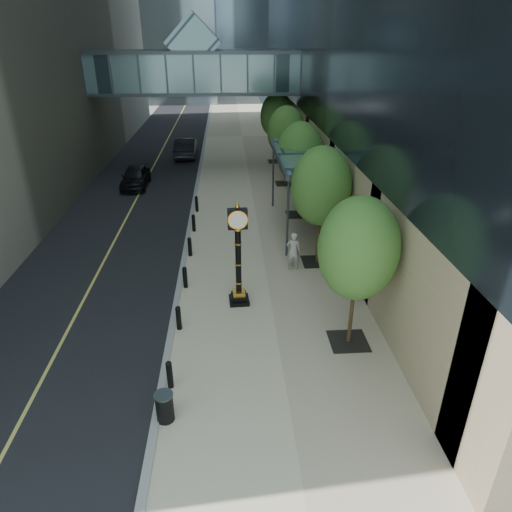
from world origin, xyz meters
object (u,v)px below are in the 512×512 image
Objects in this scene: street_clock at (238,262)px; trash_bin at (165,408)px; car_far at (186,147)px; pedestrian at (293,251)px; car_near at (135,177)px.

street_clock is 4.86× the size of trash_bin.
car_far is at bearing 95.94° from street_clock.
pedestrian is 0.43× the size of car_near.
trash_bin is 0.20× the size of car_near.
trash_bin is at bearing 92.85° from car_far.
car_far reaches higher than car_near.
street_clock is at bearing -66.66° from car_near.
car_far is at bearing 71.17° from car_near.
trash_bin is at bearing -78.12° from car_near.
car_near is (-4.78, 23.01, 0.26)m from trash_bin.
street_clock is 4.05m from pedestrian.
car_near is 0.84× the size of car_far.
street_clock is at bearing 69.73° from trash_bin.
car_near is (-7.13, 16.64, -1.18)m from street_clock.
street_clock is 6.94m from trash_bin.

